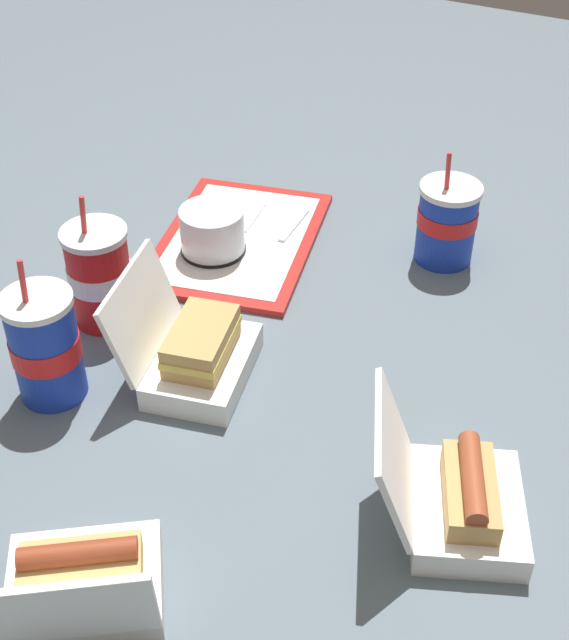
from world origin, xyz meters
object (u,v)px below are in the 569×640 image
food_tray (238,241)px  clamshell_sandwich_center (195,352)px  cake_container (212,232)px  ketchup_cup (222,213)px  clamshell_hotdog_front (459,499)px  soda_cup_corner (45,346)px  soda_cup_left (100,275)px  plastic_fork (294,225)px  clamshell_hotdog_right (83,584)px  soda_cup_back (447,221)px

food_tray → clamshell_sandwich_center: bearing=19.0°
cake_container → ketchup_cup: bearing=-158.7°
clamshell_sandwich_center → clamshell_hotdog_front: bearing=78.4°
food_tray → clamshell_hotdog_front: size_ratio=1.75×
ketchup_cup → soda_cup_corner: bearing=0.4°
cake_container → soda_cup_corner: 0.40m
clamshell_hotdog_front → soda_cup_left: size_ratio=1.07×
cake_container → ketchup_cup: (-0.09, -0.04, -0.02)m
plastic_fork → clamshell_hotdog_right: 0.80m
ketchup_cup → clamshell_hotdog_right: (0.75, 0.26, 0.01)m
clamshell_hotdog_front → food_tray: bearing=-127.8°
cake_container → soda_cup_back: (-0.17, 0.35, 0.02)m
ketchup_cup → food_tray: bearing=54.7°
cake_container → clamshell_hotdog_right: size_ratio=0.46×
food_tray → ketchup_cup: ketchup_cup is taller
clamshell_hotdog_right → soda_cup_corner: 0.37m
clamshell_hotdog_front → soda_cup_left: (-0.14, -0.62, 0.04)m
clamshell_hotdog_front → soda_cup_back: 0.57m
clamshell_hotdog_front → clamshell_hotdog_right: size_ratio=0.98×
ketchup_cup → clamshell_hotdog_front: bearing=52.4°
food_tray → ketchup_cup: 0.07m
food_tray → clamshell_hotdog_front: 0.68m
soda_cup_left → soda_cup_corner: bearing=10.9°
soda_cup_back → soda_cup_left: size_ratio=0.90×
clamshell_hotdog_right → soda_cup_left: soda_cup_left is taller
plastic_fork → soda_cup_left: 0.39m
food_tray → ketchup_cup: bearing=-125.3°
cake_container → soda_cup_left: 0.24m
cake_container → clamshell_hotdog_front: (0.36, 0.55, -0.01)m
soda_cup_back → soda_cup_corner: (0.57, -0.39, 0.01)m
clamshell_hotdog_right → soda_cup_left: (-0.44, -0.29, 0.04)m
ketchup_cup → clamshell_sandwich_center: bearing=24.6°
plastic_fork → clamshell_hotdog_right: clamshell_hotdog_right is taller
food_tray → soda_cup_left: (0.28, -0.08, 0.08)m
ketchup_cup → plastic_fork: 0.13m
soda_cup_back → soda_cup_corner: size_ratio=0.88×
soda_cup_left → clamshell_sandwich_center: bearing=75.5°
clamshell_hotdog_front → clamshell_sandwich_center: size_ratio=1.10×
cake_container → ketchup_cup: 0.10m
ketchup_cup → soda_cup_left: bearing=-5.5°
clamshell_sandwich_center → soda_cup_corner: size_ratio=0.95×
ketchup_cup → clamshell_sandwich_center: 0.40m
soda_cup_back → clamshell_hotdog_front: bearing=20.3°
cake_container → clamshell_sandwich_center: 0.30m
clamshell_hotdog_front → soda_cup_corner: soda_cup_corner is taller
clamshell_hotdog_front → plastic_fork: bearing=-136.7°
food_tray → soda_cup_corner: 0.46m
cake_container → ketchup_cup: cake_container is taller
clamshell_hotdog_front → soda_cup_corner: (0.04, -0.58, 0.04)m
ketchup_cup → soda_cup_back: bearing=101.9°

